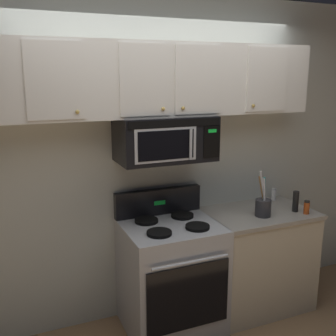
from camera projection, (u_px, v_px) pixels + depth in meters
back_wall at (154, 161)px, 3.41m from camera, size 5.20×0.10×2.70m
stove_range at (171, 275)px, 3.29m from camera, size 0.76×0.69×1.12m
over_range_microwave at (165, 139)px, 3.14m from camera, size 0.76×0.43×0.35m
upper_cabinets at (164, 80)px, 3.06m from camera, size 2.50×0.36×0.55m
counter_segment at (256, 258)px, 3.61m from camera, size 0.93×0.65×0.90m
utensil_crock_charcoal at (263, 206)px, 3.37m from camera, size 0.13×0.13×0.39m
salt_shaker at (274, 194)px, 3.80m from camera, size 0.04×0.04×0.12m
pepper_mill at (296, 201)px, 3.48m from camera, size 0.05×0.05×0.18m
spice_jar at (307, 207)px, 3.43m from camera, size 0.05×0.05×0.12m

